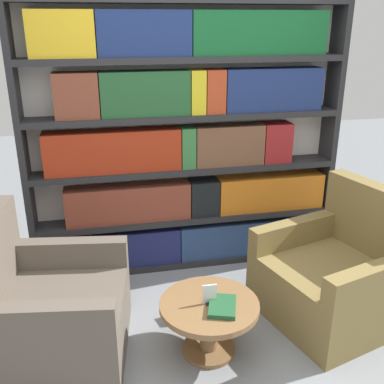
{
  "coord_description": "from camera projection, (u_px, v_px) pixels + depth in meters",
  "views": [
    {
      "loc": [
        -0.72,
        -2.15,
        2.11
      ],
      "look_at": [
        -0.09,
        0.8,
        0.96
      ],
      "focal_mm": 42.0,
      "sensor_mm": 36.0,
      "label": 1
    }
  ],
  "objects": [
    {
      "name": "armchair_right",
      "position": [
        337.0,
        277.0,
        3.36
      ],
      "size": [
        1.13,
        1.12,
        0.98
      ],
      "rotation": [
        0.0,
        0.0,
        -1.29
      ],
      "color": "olive",
      "rests_on": "ground_plane"
    },
    {
      "name": "coffee_table",
      "position": [
        209.0,
        317.0,
        2.97
      ],
      "size": [
        0.66,
        0.66,
        0.39
      ],
      "color": "brown",
      "rests_on": "ground_plane"
    },
    {
      "name": "table_sign",
      "position": [
        209.0,
        295.0,
        2.91
      ],
      "size": [
        0.09,
        0.06,
        0.14
      ],
      "color": "black",
      "rests_on": "coffee_table"
    },
    {
      "name": "ground_plane",
      "position": [
        232.0,
        375.0,
        2.86
      ],
      "size": [
        14.0,
        14.0,
        0.0
      ],
      "primitive_type": "plane",
      "color": "gray"
    },
    {
      "name": "armchair_left",
      "position": [
        47.0,
        312.0,
        2.95
      ],
      "size": [
        1.03,
        1.03,
        0.98
      ],
      "rotation": [
        0.0,
        0.0,
        1.42
      ],
      "color": "brown",
      "rests_on": "ground_plane"
    },
    {
      "name": "stray_book",
      "position": [
        222.0,
        306.0,
        2.87
      ],
      "size": [
        0.24,
        0.28,
        0.03
      ],
      "color": "#1E512D",
      "rests_on": "coffee_table"
    },
    {
      "name": "bookshelf",
      "position": [
        185.0,
        144.0,
        3.83
      ],
      "size": [
        2.68,
        0.3,
        2.28
      ],
      "color": "silver",
      "rests_on": "ground_plane"
    }
  ]
}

